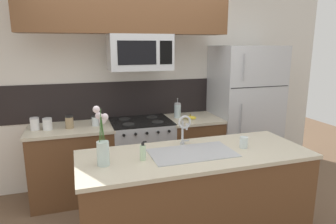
% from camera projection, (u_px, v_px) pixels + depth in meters
% --- Properties ---
extents(rear_partition, '(5.20, 0.10, 2.60)m').
position_uv_depth(rear_partition, '(155.00, 86.00, 4.16)').
color(rear_partition, silver).
rests_on(rear_partition, ground).
extents(splash_band, '(3.35, 0.01, 0.48)m').
position_uv_depth(splash_band, '(135.00, 99.00, 4.05)').
color(splash_band, black).
rests_on(splash_band, rear_partition).
extents(back_counter_left, '(0.99, 0.65, 0.91)m').
position_uv_depth(back_counter_left, '(73.00, 163.00, 3.65)').
color(back_counter_left, brown).
rests_on(back_counter_left, ground).
extents(back_counter_right, '(0.71, 0.65, 0.91)m').
position_uv_depth(back_counter_right, '(193.00, 149.00, 4.12)').
color(back_counter_right, brown).
rests_on(back_counter_right, ground).
extents(stove_range, '(0.76, 0.64, 0.93)m').
position_uv_depth(stove_range, '(142.00, 155.00, 3.90)').
color(stove_range, '#B7BABF').
rests_on(stove_range, ground).
extents(microwave, '(0.74, 0.40, 0.42)m').
position_uv_depth(microwave, '(140.00, 52.00, 3.59)').
color(microwave, '#B7BABF').
extents(upper_cabinet_band, '(2.40, 0.34, 0.60)m').
position_uv_depth(upper_cabinet_band, '(127.00, 7.00, 3.41)').
color(upper_cabinet_band, brown).
extents(refrigerator, '(0.89, 0.74, 1.85)m').
position_uv_depth(refrigerator, '(243.00, 112.00, 4.27)').
color(refrigerator, '#B7BABF').
rests_on(refrigerator, ground).
extents(storage_jar_tall, '(0.10, 0.10, 0.15)m').
position_uv_depth(storage_jar_tall, '(35.00, 124.00, 3.42)').
color(storage_jar_tall, silver).
rests_on(storage_jar_tall, back_counter_left).
extents(storage_jar_medium, '(0.10, 0.10, 0.14)m').
position_uv_depth(storage_jar_medium, '(47.00, 124.00, 3.42)').
color(storage_jar_medium, silver).
rests_on(storage_jar_medium, back_counter_left).
extents(storage_jar_short, '(0.09, 0.09, 0.15)m').
position_uv_depth(storage_jar_short, '(69.00, 122.00, 3.49)').
color(storage_jar_short, '#997F5B').
rests_on(storage_jar_short, back_counter_left).
extents(storage_jar_squat, '(0.08, 0.08, 0.12)m').
position_uv_depth(storage_jar_squat, '(95.00, 121.00, 3.60)').
color(storage_jar_squat, silver).
rests_on(storage_jar_squat, back_counter_left).
extents(banana_bunch, '(0.19, 0.13, 0.08)m').
position_uv_depth(banana_bunch, '(190.00, 117.00, 3.93)').
color(banana_bunch, yellow).
rests_on(banana_bunch, back_counter_right).
extents(french_press, '(0.09, 0.09, 0.27)m').
position_uv_depth(french_press, '(177.00, 110.00, 3.99)').
color(french_press, silver).
rests_on(french_press, back_counter_right).
extents(island_counter, '(2.11, 0.81, 0.91)m').
position_uv_depth(island_counter, '(195.00, 198.00, 2.81)').
color(island_counter, brown).
rests_on(island_counter, ground).
extents(kitchen_sink, '(0.76, 0.43, 0.16)m').
position_uv_depth(kitchen_sink, '(192.00, 160.00, 2.71)').
color(kitchen_sink, '#ADAFB5').
rests_on(kitchen_sink, island_counter).
extents(sink_faucet, '(0.14, 0.14, 0.31)m').
position_uv_depth(sink_faucet, '(184.00, 126.00, 2.85)').
color(sink_faucet, '#B7BABF').
rests_on(sink_faucet, island_counter).
extents(dish_soap_bottle, '(0.06, 0.05, 0.16)m').
position_uv_depth(dish_soap_bottle, '(143.00, 152.00, 2.53)').
color(dish_soap_bottle, beige).
rests_on(dish_soap_bottle, island_counter).
extents(drinking_glass, '(0.08, 0.08, 0.11)m').
position_uv_depth(drinking_glass, '(244.00, 142.00, 2.83)').
color(drinking_glass, silver).
rests_on(drinking_glass, island_counter).
extents(flower_vase, '(0.13, 0.14, 0.50)m').
position_uv_depth(flower_vase, '(103.00, 146.00, 2.40)').
color(flower_vase, silver).
rests_on(flower_vase, island_counter).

